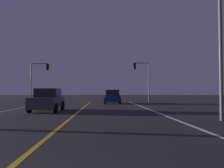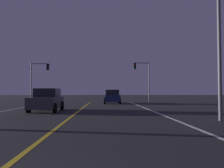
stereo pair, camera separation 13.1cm
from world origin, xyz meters
name	(u,v)px [view 2 (the right image)]	position (x,y,z in m)	size (l,w,h in m)	color
lane_edge_right	(164,116)	(5.57, 12.13, 0.00)	(0.16, 36.26, 0.01)	silver
lane_center_divider	(72,116)	(0.00, 12.13, 0.00)	(0.16, 36.26, 0.01)	gold
car_oncoming	(47,100)	(-2.38, 15.62, 0.82)	(2.02, 4.30, 1.70)	black
car_ahead_far	(112,97)	(2.91, 26.67, 0.82)	(2.02, 4.30, 1.70)	black
traffic_light_near_right	(142,73)	(7.29, 30.76, 4.12)	(2.33, 0.36, 5.62)	#4C4C51
traffic_light_near_left	(40,73)	(-7.13, 30.76, 4.03)	(2.63, 0.36, 5.46)	#4C4C51
street_lamp_right_near	(208,17)	(7.17, 9.59, 5.27)	(2.58, 0.44, 8.30)	#4C4C51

